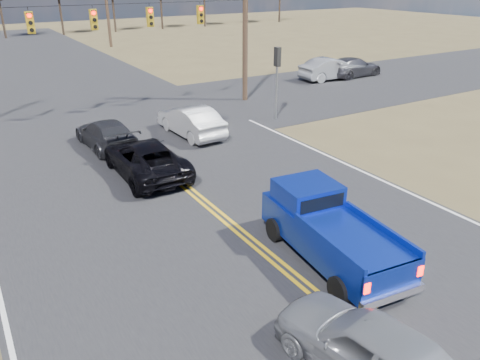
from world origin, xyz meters
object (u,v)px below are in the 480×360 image
white_car_queue (191,121)px  cross_car_east_near (331,69)px  silver_suv (372,350)px  cross_car_east_far (353,67)px  dgrey_car_queue (106,134)px  black_suv (146,159)px  pickup_truck (328,229)px

white_car_queue → cross_car_east_near: 16.34m
silver_suv → white_car_queue: (3.75, 15.73, 0.02)m
cross_car_east_near → cross_car_east_far: (2.30, -0.04, -0.08)m
dgrey_car_queue → black_suv: bearing=92.6°
dgrey_car_queue → cross_car_east_far: size_ratio=0.90×
pickup_truck → silver_suv: 4.35m
cross_car_east_far → black_suv: bearing=112.2°
black_suv → cross_car_east_near: size_ratio=1.01×
cross_car_east_far → dgrey_car_queue: bearing=102.5°
dgrey_car_queue → silver_suv: bearing=88.5°
pickup_truck → dgrey_car_queue: 12.59m
black_suv → white_car_queue: 5.22m
black_suv → cross_car_east_near: bearing=-150.5°
silver_suv → dgrey_car_queue: size_ratio=0.92×
white_car_queue → dgrey_car_queue: 4.14m
pickup_truck → dgrey_car_queue: (-2.55, 12.32, -0.24)m
silver_suv → cross_car_east_far: 30.63m
pickup_truck → cross_car_east_near: 24.86m
black_suv → dgrey_car_queue: 3.99m
dgrey_car_queue → cross_car_east_near: (19.08, 6.25, 0.16)m
white_car_queue → black_suv: bearing=41.2°
pickup_truck → silver_suv: bearing=-113.7°
silver_suv → black_suv: bearing=-99.0°
silver_suv → white_car_queue: white_car_queue is taller
white_car_queue → cross_car_east_far: 18.46m
black_suv → cross_car_east_near: 21.31m
cross_car_east_near → black_suv: bearing=120.5°
silver_suv → black_suv: silver_suv is taller
silver_suv → white_car_queue: bearing=-112.4°
pickup_truck → cross_car_east_far: 26.42m
dgrey_car_queue → cross_car_east_near: bearing=-164.7°
black_suv → dgrey_car_queue: bearing=-83.7°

